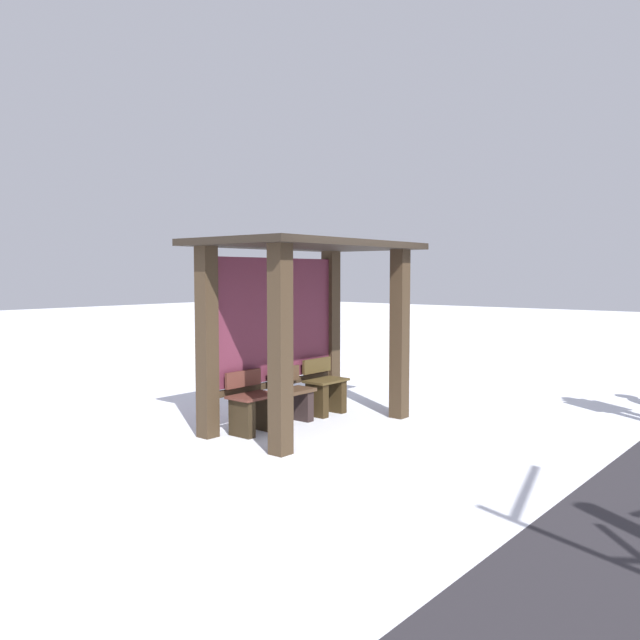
# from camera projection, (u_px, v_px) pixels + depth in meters

# --- Properties ---
(ground_plane) EXTENTS (60.00, 60.00, 0.00)m
(ground_plane) POSITION_uv_depth(u_px,v_px,m) (310.00, 426.00, 8.41)
(ground_plane) COLOR white
(bus_shelter) EXTENTS (2.92, 1.74, 2.37)m
(bus_shelter) POSITION_uv_depth(u_px,v_px,m) (300.00, 297.00, 8.40)
(bus_shelter) COLOR #3B2C1D
(bus_shelter) RESTS_ON ground
(bench_left_inside) EXTENTS (0.61, 0.41, 0.76)m
(bench_left_inside) POSITION_uv_depth(u_px,v_px,m) (253.00, 409.00, 8.05)
(bench_left_inside) COLOR #562C23
(bench_left_inside) RESTS_ON ground
(bench_center_inside) EXTENTS (0.61, 0.34, 0.73)m
(bench_center_inside) POSITION_uv_depth(u_px,v_px,m) (291.00, 401.00, 8.59)
(bench_center_inside) COLOR #432F1F
(bench_center_inside) RESTS_ON ground
(bench_right_inside) EXTENTS (0.61, 0.38, 0.77)m
(bench_right_inside) POSITION_uv_depth(u_px,v_px,m) (325.00, 392.00, 9.13)
(bench_right_inside) COLOR #48391C
(bench_right_inside) RESTS_ON ground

